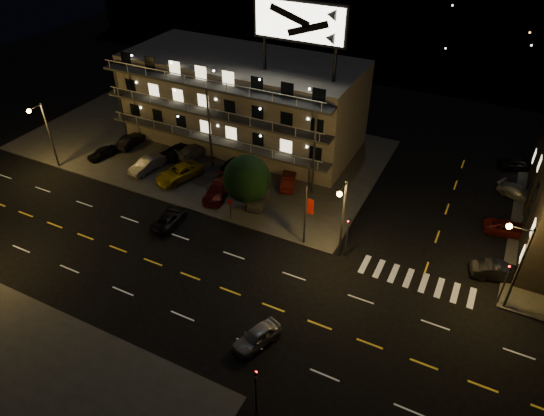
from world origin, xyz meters
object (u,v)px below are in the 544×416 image
at_px(road_car_east, 257,336).
at_px(lot_car_7, 195,150).
at_px(tree, 246,180).
at_px(lot_car_4, 258,198).
at_px(lot_car_2, 179,173).
at_px(road_car_west, 169,219).
at_px(side_car_0, 499,271).

bearing_deg(road_car_east, lot_car_7, 153.64).
relative_size(tree, lot_car_4, 1.52).
distance_m(lot_car_2, lot_car_4, 10.13).
height_order(tree, road_car_east, tree).
bearing_deg(road_car_west, lot_car_2, -67.49).
height_order(lot_car_2, lot_car_7, lot_car_2).
bearing_deg(lot_car_4, tree, -117.70).
bearing_deg(tree, lot_car_2, 169.16).
distance_m(lot_car_4, lot_car_7, 12.70).
xyz_separation_m(tree, lot_car_7, (-10.99, 7.03, -2.94)).
bearing_deg(road_car_west, tree, -144.35).
xyz_separation_m(lot_car_4, lot_car_7, (-11.45, 5.49, 0.02)).
xyz_separation_m(lot_car_2, road_car_east, (18.26, -15.95, -0.23)).
distance_m(tree, lot_car_4, 3.36).
relative_size(lot_car_4, road_car_west, 0.89).
bearing_deg(lot_car_7, lot_car_4, 173.14).
bearing_deg(lot_car_2, road_car_east, -23.02).
relative_size(lot_car_4, road_car_east, 1.01).
bearing_deg(tree, road_car_west, -138.41).
height_order(tree, lot_car_2, tree).
bearing_deg(side_car_0, road_car_west, 86.14).
bearing_deg(road_car_east, lot_car_2, 159.68).
bearing_deg(lot_car_4, road_car_west, -144.34).
relative_size(lot_car_2, road_car_west, 1.21).
bearing_deg(side_car_0, lot_car_2, 72.84).
height_order(lot_car_4, lot_car_7, lot_car_7).
height_order(tree, road_car_west, tree).
height_order(lot_car_2, lot_car_4, lot_car_2).
distance_m(lot_car_7, road_car_east, 28.80).
relative_size(lot_car_2, side_car_0, 1.21).
relative_size(lot_car_7, road_car_east, 1.22).
xyz_separation_m(side_car_0, road_car_west, (-29.63, -6.38, -0.11)).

